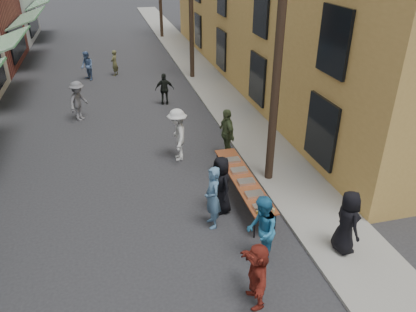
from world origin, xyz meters
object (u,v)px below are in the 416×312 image
serving_table (243,179)px  guest_front_a (221,185)px  server (347,222)px  guest_front_c (261,231)px  utility_pole_near (279,45)px  catering_tray_sausage (263,207)px

serving_table → guest_front_a: 0.94m
guest_front_a → server: 3.59m
guest_front_a → guest_front_c: 2.34m
utility_pole_near → catering_tray_sausage: utility_pole_near is taller
serving_table → guest_front_a: (-0.82, -0.43, 0.17)m
catering_tray_sausage → server: server is taller
guest_front_a → server: bearing=30.3°
catering_tray_sausage → guest_front_c: (-0.46, -1.09, 0.13)m
serving_table → utility_pole_near: bearing=35.5°
catering_tray_sausage → guest_front_c: guest_front_c is taller
catering_tray_sausage → server: 2.17m
serving_table → guest_front_c: bearing=-99.6°
guest_front_c → server: guest_front_c is taller
utility_pole_near → guest_front_a: 4.35m
serving_table → server: bearing=-60.5°
guest_front_c → serving_table: bearing=-170.9°
utility_pole_near → serving_table: (-1.22, -0.87, -3.79)m
utility_pole_near → guest_front_a: bearing=-147.5°
serving_table → catering_tray_sausage: bearing=-90.0°
utility_pole_near → guest_front_a: size_ratio=5.09×
serving_table → server: size_ratio=2.32×
utility_pole_near → guest_front_c: (-1.68, -3.61, -3.58)m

